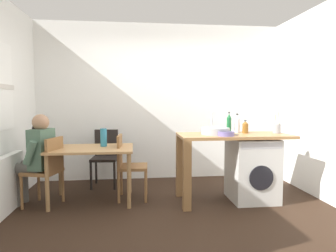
# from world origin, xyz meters

# --- Properties ---
(ground_plane) EXTENTS (5.46, 5.46, 0.00)m
(ground_plane) POSITION_xyz_m (0.00, 0.00, 0.00)
(ground_plane) COLOR black
(wall_back) EXTENTS (4.60, 0.10, 2.70)m
(wall_back) POSITION_xyz_m (0.00, 1.75, 1.35)
(wall_back) COLOR white
(wall_back) RESTS_ON ground_plane
(radiator) EXTENTS (0.10, 0.80, 0.70)m
(radiator) POSITION_xyz_m (-2.02, 0.30, 0.35)
(radiator) COLOR white
(radiator) RESTS_ON ground_plane
(dining_table) EXTENTS (1.10, 0.76, 0.74)m
(dining_table) POSITION_xyz_m (-1.03, 0.57, 0.64)
(dining_table) COLOR tan
(dining_table) RESTS_ON ground_plane
(chair_person_seat) EXTENTS (0.50, 0.50, 0.90)m
(chair_person_seat) POSITION_xyz_m (-1.58, 0.44, 0.51)
(chair_person_seat) COLOR olive
(chair_person_seat) RESTS_ON ground_plane
(chair_opposite) EXTENTS (0.42, 0.42, 0.90)m
(chair_opposite) POSITION_xyz_m (-0.56, 0.62, 0.51)
(chair_opposite) COLOR olive
(chair_opposite) RESTS_ON ground_plane
(chair_spare_by_wall) EXTENTS (0.43, 0.43, 0.90)m
(chair_spare_by_wall) POSITION_xyz_m (-0.93, 1.34, 0.51)
(chair_spare_by_wall) COLOR black
(chair_spare_by_wall) RESTS_ON ground_plane
(seated_person) EXTENTS (0.55, 0.54, 1.20)m
(seated_person) POSITION_xyz_m (-1.74, 0.49, 0.67)
(seated_person) COLOR #595651
(seated_person) RESTS_ON ground_plane
(kitchen_counter) EXTENTS (1.50, 0.68, 0.92)m
(kitchen_counter) POSITION_xyz_m (0.67, 0.37, 0.76)
(kitchen_counter) COLOR #9E7042
(kitchen_counter) RESTS_ON ground_plane
(washing_machine) EXTENTS (0.60, 0.61, 0.86)m
(washing_machine) POSITION_xyz_m (1.15, 0.37, 0.43)
(washing_machine) COLOR silver
(washing_machine) RESTS_ON ground_plane
(sink_basin) EXTENTS (0.38, 0.38, 0.09)m
(sink_basin) POSITION_xyz_m (0.62, 0.37, 0.97)
(sink_basin) COLOR #9EA0A5
(sink_basin) RESTS_ON kitchen_counter
(tap) EXTENTS (0.02, 0.02, 0.28)m
(tap) POSITION_xyz_m (0.62, 0.55, 1.06)
(tap) COLOR #B2B2B7
(tap) RESTS_ON kitchen_counter
(bottle_tall_green) EXTENTS (0.06, 0.06, 0.30)m
(bottle_tall_green) POSITION_xyz_m (0.86, 0.54, 1.05)
(bottle_tall_green) COLOR #19592D
(bottle_tall_green) RESTS_ON kitchen_counter
(bottle_squat_brown) EXTENTS (0.07, 0.07, 0.27)m
(bottle_squat_brown) POSITION_xyz_m (0.98, 0.54, 1.04)
(bottle_squat_brown) COLOR silver
(bottle_squat_brown) RESTS_ON kitchen_counter
(bottle_clear_small) EXTENTS (0.08, 0.08, 0.18)m
(bottle_clear_small) POSITION_xyz_m (1.08, 0.48, 1.00)
(bottle_clear_small) COLOR brown
(bottle_clear_small) RESTS_ON kitchen_counter
(mixing_bowl) EXTENTS (0.21, 0.21, 0.06)m
(mixing_bowl) POSITION_xyz_m (0.71, 0.17, 0.95)
(mixing_bowl) COLOR slate
(mixing_bowl) RESTS_ON kitchen_counter
(utensil_crock) EXTENTS (0.11, 0.11, 0.30)m
(utensil_crock) POSITION_xyz_m (1.51, 0.42, 0.99)
(utensil_crock) COLOR gray
(utensil_crock) RESTS_ON kitchen_counter
(vase) EXTENTS (0.09, 0.09, 0.25)m
(vase) POSITION_xyz_m (-0.88, 0.67, 0.86)
(vase) COLOR teal
(vase) RESTS_ON dining_table
(scissors) EXTENTS (0.15, 0.06, 0.01)m
(scissors) POSITION_xyz_m (0.83, 0.27, 0.92)
(scissors) COLOR #B2B2B7
(scissors) RESTS_ON kitchen_counter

